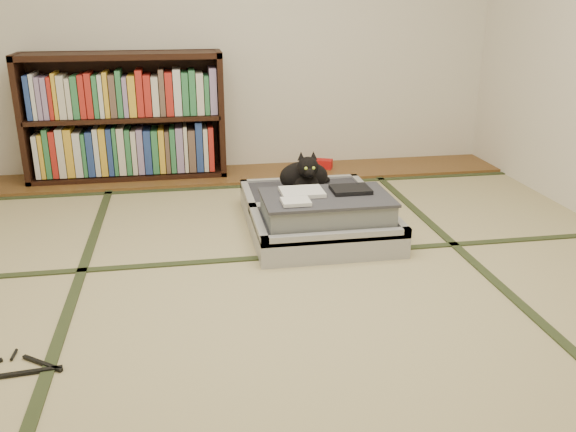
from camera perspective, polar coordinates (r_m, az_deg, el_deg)
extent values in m
plane|color=tan|center=(2.89, 0.21, -7.06)|extent=(4.50, 4.50, 0.00)
cube|color=brown|center=(4.74, -4.02, 3.94)|extent=(4.00, 0.50, 0.02)
cube|color=red|center=(4.86, 3.25, 4.90)|extent=(0.17, 0.14, 0.07)
plane|color=silver|center=(4.81, -4.71, 18.53)|extent=(4.00, 0.00, 4.00)
cube|color=#2D381E|center=(2.91, -19.79, -8.11)|extent=(0.05, 4.50, 0.01)
cube|color=#2D381E|center=(3.20, 18.19, -5.25)|extent=(0.05, 4.50, 0.01)
cube|color=#2D381E|center=(3.25, -1.02, -3.84)|extent=(4.00, 0.05, 0.01)
cube|color=#2D381E|center=(4.46, -3.61, 2.82)|extent=(4.00, 0.05, 0.01)
cube|color=black|center=(4.82, -23.42, 8.23)|extent=(0.04, 0.33, 0.93)
cube|color=black|center=(4.69, -6.34, 9.47)|extent=(0.04, 0.33, 0.93)
cube|color=black|center=(4.80, -14.54, 3.79)|extent=(1.45, 0.33, 0.04)
cube|color=black|center=(4.64, -15.50, 14.27)|extent=(1.45, 0.33, 0.04)
cube|color=black|center=(4.70, -15.00, 8.92)|extent=(1.38, 0.33, 0.03)
cube|color=black|center=(4.85, -14.87, 9.28)|extent=(1.45, 0.02, 0.93)
cube|color=gray|center=(4.73, -14.79, 6.28)|extent=(1.30, 0.23, 0.39)
cube|color=gray|center=(4.65, -15.23, 11.16)|extent=(1.30, 0.23, 0.35)
cube|color=#9E9FA3|center=(3.39, 3.56, -1.64)|extent=(0.79, 0.53, 0.14)
cube|color=#313139|center=(3.38, 3.57, -1.07)|extent=(0.71, 0.44, 0.10)
cube|color=#9E9FA3|center=(3.14, 4.60, -1.99)|extent=(0.79, 0.04, 0.05)
cube|color=#9E9FA3|center=(3.59, 2.70, 0.87)|extent=(0.79, 0.04, 0.05)
cube|color=#9E9FA3|center=(3.30, -2.77, -0.86)|extent=(0.04, 0.53, 0.05)
cube|color=#9E9FA3|center=(3.47, 9.64, -0.09)|extent=(0.04, 0.53, 0.05)
cube|color=#9E9FA3|center=(3.87, 1.77, 1.19)|extent=(0.79, 0.53, 0.14)
cube|color=#313139|center=(3.86, 1.78, 1.70)|extent=(0.71, 0.44, 0.10)
cube|color=#9E9FA3|center=(3.63, 2.55, 1.08)|extent=(0.79, 0.04, 0.05)
cube|color=#9E9FA3|center=(4.08, 1.10, 3.26)|extent=(0.79, 0.04, 0.05)
cube|color=#9E9FA3|center=(3.80, -3.78, 1.94)|extent=(0.04, 0.53, 0.05)
cube|color=#9E9FA3|center=(3.94, 7.14, 2.51)|extent=(0.04, 0.53, 0.05)
cylinder|color=black|center=(3.60, 2.63, 1.06)|extent=(0.71, 0.03, 0.03)
cube|color=gray|center=(3.34, 3.61, 0.47)|extent=(0.68, 0.41, 0.14)
cube|color=#33343A|center=(3.32, 3.64, 1.76)|extent=(0.70, 0.43, 0.02)
cube|color=silver|center=(3.33, 1.31, 2.27)|extent=(0.23, 0.19, 0.02)
cube|color=black|center=(3.40, 5.87, 2.50)|extent=(0.21, 0.17, 0.02)
cube|color=silver|center=(3.17, 0.74, 1.36)|extent=(0.15, 0.13, 0.02)
cube|color=white|center=(3.11, 0.45, -3.49)|extent=(0.06, 0.01, 0.04)
cube|color=white|center=(3.14, 2.73, -3.56)|extent=(0.05, 0.01, 0.04)
cube|color=orange|center=(3.23, 9.17, -2.84)|extent=(0.05, 0.01, 0.04)
cube|color=#197F33|center=(3.20, 7.93, -2.60)|extent=(0.04, 0.01, 0.03)
ellipsoid|color=black|center=(3.82, 1.49, 3.71)|extent=(0.31, 0.20, 0.19)
ellipsoid|color=black|center=(3.74, 1.75, 3.02)|extent=(0.15, 0.11, 0.11)
ellipsoid|color=black|center=(3.68, 1.87, 4.61)|extent=(0.13, 0.12, 0.12)
sphere|color=black|center=(3.63, 2.04, 4.08)|extent=(0.06, 0.06, 0.06)
cone|color=black|center=(3.67, 1.23, 5.63)|extent=(0.05, 0.06, 0.06)
cone|color=black|center=(3.69, 2.40, 5.68)|extent=(0.05, 0.06, 0.06)
sphere|color=#A5BF33|center=(3.62, 1.69, 4.48)|extent=(0.02, 0.02, 0.02)
sphere|color=#A5BF33|center=(3.63, 2.41, 4.51)|extent=(0.02, 0.02, 0.02)
cylinder|color=black|center=(3.95, 2.72, 3.21)|extent=(0.19, 0.11, 0.03)
torus|color=white|center=(3.89, 4.07, 2.61)|extent=(0.11, 0.11, 0.01)
torus|color=white|center=(3.88, 4.17, 2.77)|extent=(0.09, 0.09, 0.01)
cube|color=black|center=(2.52, -25.00, -13.39)|extent=(0.40, 0.06, 0.01)
cube|color=black|center=(2.54, -21.99, -12.66)|extent=(0.17, 0.13, 0.01)
cylinder|color=black|center=(2.63, -24.27, -11.75)|extent=(0.02, 0.07, 0.01)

